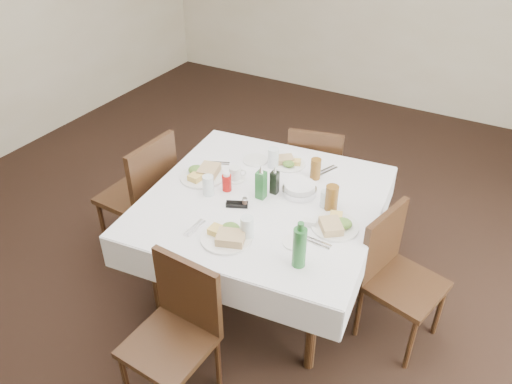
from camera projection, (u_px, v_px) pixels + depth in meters
ground_plane at (240, 275)px, 3.68m from camera, size 7.00×7.00×0.00m
room_shell at (234, 45)px, 2.71m from camera, size 6.04×7.04×2.80m
dining_table at (263, 208)px, 3.21m from camera, size 1.59×1.59×0.76m
chair_north at (316, 169)px, 3.95m from camera, size 0.50×0.50×0.88m
chair_south at (178, 325)px, 2.65m from camera, size 0.44×0.44×0.88m
chair_east at (394, 269)px, 3.00m from camera, size 0.51×0.51×0.88m
chair_west at (144, 190)px, 3.61m from camera, size 0.48×0.48×0.97m
meal_north at (288, 162)px, 3.49m from camera, size 0.23×0.23×0.05m
meal_south at (227, 235)px, 2.82m from camera, size 0.30×0.30×0.07m
meal_east at (335, 225)px, 2.90m from camera, size 0.28×0.28×0.06m
meal_west at (203, 173)px, 3.36m from camera, size 0.30×0.30×0.07m
side_plate_a at (255, 160)px, 3.54m from camera, size 0.18×0.18×0.01m
side_plate_b at (295, 242)px, 2.80m from camera, size 0.14×0.14×0.01m
water_n at (273, 158)px, 3.44m from camera, size 0.08×0.08×0.14m
water_s at (247, 228)px, 2.81m from camera, size 0.07×0.07×0.14m
water_e at (325, 199)px, 3.06m from camera, size 0.06×0.06×0.11m
water_w at (208, 185)px, 3.16m from camera, size 0.07×0.07×0.13m
iced_tea_a at (316, 169)px, 3.32m from camera, size 0.07×0.07×0.15m
iced_tea_b at (332, 198)px, 3.02m from camera, size 0.08×0.08×0.16m
bread_basket at (299, 189)px, 3.19m from camera, size 0.22×0.22×0.07m
oil_cruet_dark at (275, 182)px, 3.17m from camera, size 0.05×0.05×0.20m
oil_cruet_green at (261, 184)px, 3.11m from camera, size 0.06×0.06×0.24m
ketchup_bottle at (227, 182)px, 3.21m from camera, size 0.06×0.06×0.13m
salt_shaker at (261, 192)px, 3.16m from camera, size 0.03×0.03×0.07m
pepper_shaker at (245, 203)px, 3.06m from camera, size 0.03×0.03×0.07m
coffee_mug at (236, 174)px, 3.32m from camera, size 0.13×0.13×0.09m
sunglasses at (237, 204)px, 3.08m from camera, size 0.14×0.10×0.03m
green_bottle at (299, 247)px, 2.59m from camera, size 0.07×0.07×0.28m
sugar_caddy at (309, 223)px, 2.92m from camera, size 0.09×0.06×0.04m
cutlery_n at (326, 171)px, 3.43m from camera, size 0.11×0.19×0.01m
cutlery_s at (195, 228)px, 2.91m from camera, size 0.05×0.17×0.01m
cutlery_e at (316, 242)px, 2.80m from camera, size 0.18×0.05×0.01m
cutlery_w at (218, 163)px, 3.51m from camera, size 0.16×0.10×0.01m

